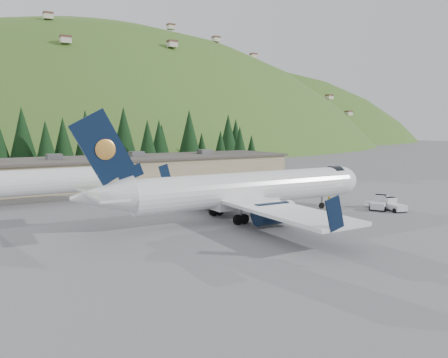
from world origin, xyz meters
TOP-DOWN VIEW (x-y plane):
  - ground at (0.00, 0.00)m, footprint 600.00×600.00m
  - airliner at (-1.10, 0.03)m, footprint 37.68×35.28m
  - baggage_tug_a at (17.44, -4.71)m, footprint 3.80×3.21m
  - baggage_tug_b at (18.38, -3.61)m, footprint 2.86×2.34m
  - baggage_tug_c at (18.08, -6.35)m, footprint 2.55×3.39m
  - terminal_building at (-5.01, 38.00)m, footprint 71.00×17.00m
  - ramp_worker at (12.98, 0.05)m, footprint 0.70×0.56m
  - tree_line at (-7.60, 61.36)m, footprint 112.11×19.27m
  - hills at (53.34, 207.38)m, footprint 614.00×330.00m

SIDE VIEW (x-z plane):
  - hills at x=53.34m, z-range -232.80..67.20m
  - ground at x=0.00m, z-range 0.00..0.00m
  - baggage_tug_b at x=18.38m, z-range -0.07..1.29m
  - baggage_tug_c at x=18.08m, z-range -0.09..1.55m
  - baggage_tug_a at x=17.44m, z-range -0.09..1.72m
  - ramp_worker at x=12.98m, z-range 0.00..1.67m
  - terminal_building at x=-5.01m, z-range -0.43..5.67m
  - airliner at x=-1.10m, z-range -2.93..9.61m
  - tree_line at x=-7.60m, z-range 0.55..15.03m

